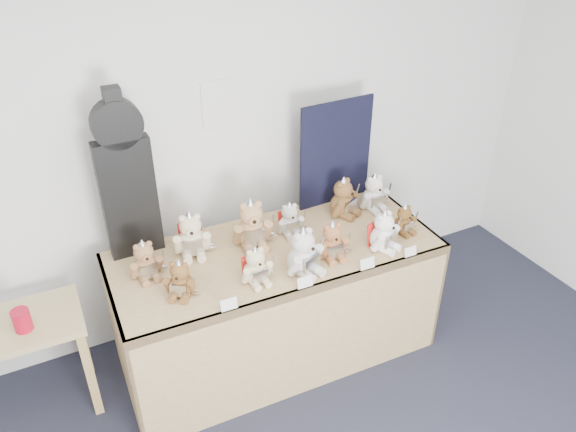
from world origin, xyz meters
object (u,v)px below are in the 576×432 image
display_table (281,280)px  teddy_back_right (344,199)px  teddy_back_far_left (145,262)px  teddy_front_centre (304,253)px  teddy_back_centre_left (252,226)px  teddy_front_end (404,221)px  red_cup (22,320)px  teddy_back_end (374,194)px  side_table (10,343)px  guitar_case (126,177)px  teddy_front_far_right (384,232)px  teddy_front_far_left (180,280)px  teddy_front_right (332,242)px  teddy_back_centre_right (290,220)px  teddy_back_left (191,236)px  teddy_front_left (256,267)px

display_table → teddy_back_right: teddy_back_right is taller
teddy_back_far_left → teddy_front_centre: bearing=-26.5°
display_table → teddy_back_centre_left: teddy_back_centre_left is taller
teddy_back_centre_left → teddy_front_end: bearing=-10.7°
red_cup → teddy_back_end: 2.27m
display_table → side_table: display_table is taller
guitar_case → teddy_back_right: size_ratio=3.46×
side_table → teddy_back_centre_left: teddy_back_centre_left is taller
side_table → teddy_front_far_right: size_ratio=2.90×
display_table → teddy_back_centre_left: 0.38m
teddy_front_centre → teddy_front_end: bearing=-11.7°
side_table → guitar_case: guitar_case is taller
teddy_front_end → red_cup: bearing=164.8°
teddy_front_centre → teddy_back_right: 0.69m
display_table → teddy_front_far_left: bearing=-171.9°
teddy_back_right → teddy_front_right: bearing=-153.7°
teddy_back_right → side_table: bearing=154.4°
teddy_front_far_left → teddy_back_right: 1.26m
side_table → teddy_front_end: 2.42m
teddy_back_centre_right → teddy_back_far_left: teddy_back_far_left is taller
display_table → guitar_case: guitar_case is taller
teddy_front_end → teddy_back_far_left: size_ratio=0.83×
guitar_case → teddy_back_right: bearing=-8.2°
teddy_back_centre_right → teddy_front_end: bearing=-21.6°
teddy_back_right → teddy_back_end: bearing=-29.6°
red_cup → teddy_front_centre: (1.50, -0.41, 0.22)m
red_cup → side_table: bearing=145.0°
teddy_front_far_right → teddy_back_left: 1.15m
guitar_case → teddy_front_centre: (0.80, -0.63, -0.37)m
guitar_case → teddy_front_left: (0.52, -0.59, -0.40)m
teddy_front_end → teddy_back_end: bearing=83.1°
teddy_front_centre → teddy_back_centre_right: bearing=56.7°
teddy_front_end → teddy_back_left: 1.33m
guitar_case → teddy_front_centre: 1.09m
teddy_front_end → teddy_back_right: (-0.23, 0.36, 0.03)m
teddy_back_right → teddy_back_end: (0.23, -0.02, -0.01)m
side_table → teddy_back_centre_right: size_ratio=3.45×
red_cup → teddy_front_left: (1.22, -0.37, 0.19)m
teddy_back_right → teddy_back_far_left: size_ratio=1.14×
display_table → teddy_front_far_right: teddy_front_far_right is taller
teddy_back_centre_right → teddy_front_far_left: bearing=-156.1°
teddy_back_left → teddy_front_far_left: bearing=-105.5°
display_table → teddy_back_far_left: 0.83m
red_cup → teddy_back_far_left: (0.68, -0.05, 0.20)m
teddy_front_left → teddy_back_far_left: 0.62m
side_table → teddy_front_far_right: 2.23m
teddy_front_far_right → teddy_back_end: (0.22, 0.43, -0.00)m
teddy_front_left → teddy_front_right: 0.50m
side_table → teddy_back_right: size_ratio=2.77×
teddy_front_far_left → teddy_front_centre: (0.69, -0.12, 0.03)m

